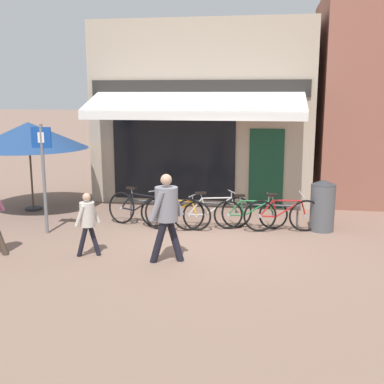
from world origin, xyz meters
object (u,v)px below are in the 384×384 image
(bicycle_green, at_px, (251,214))
(cafe_parasol, at_px, (29,136))
(parking_sign, at_px, (43,167))
(bicycle_orange, at_px, (175,213))
(litter_bin, at_px, (323,205))
(pedestrian_child, at_px, (87,218))
(bicycle_red, at_px, (283,215))
(bicycle_black, at_px, (140,209))
(pedestrian_adult, at_px, (166,210))
(bicycle_silver, at_px, (213,212))

(bicycle_green, height_order, cafe_parasol, cafe_parasol)
(parking_sign, bearing_deg, bicycle_orange, 16.79)
(litter_bin, bearing_deg, pedestrian_child, -151.46)
(bicycle_red, relative_size, parking_sign, 0.73)
(bicycle_black, xyz_separation_m, parking_sign, (-1.85, -0.90, 1.06))
(litter_bin, bearing_deg, cafe_parasol, 173.44)
(pedestrian_adult, bearing_deg, bicycle_orange, -73.14)
(pedestrian_adult, relative_size, litter_bin, 1.42)
(pedestrian_adult, bearing_deg, bicycle_silver, -94.44)
(pedestrian_adult, bearing_deg, cafe_parasol, -28.29)
(bicycle_orange, height_order, litter_bin, litter_bin)
(pedestrian_child, relative_size, cafe_parasol, 0.41)
(cafe_parasol, bearing_deg, parking_sign, -56.35)
(bicycle_green, bearing_deg, litter_bin, -4.05)
(parking_sign, bearing_deg, pedestrian_child, -41.60)
(bicycle_black, relative_size, bicycle_red, 0.99)
(bicycle_black, relative_size, cafe_parasol, 0.57)
(pedestrian_adult, xyz_separation_m, litter_bin, (2.98, 2.52, -0.39))
(pedestrian_adult, xyz_separation_m, parking_sign, (-2.96, 1.36, 0.48))
(bicycle_red, xyz_separation_m, litter_bin, (0.87, 0.26, 0.18))
(bicycle_silver, relative_size, bicycle_green, 1.05)
(bicycle_black, height_order, parking_sign, parking_sign)
(bicycle_black, xyz_separation_m, bicycle_silver, (1.69, 0.00, -0.01))
(bicycle_red, distance_m, pedestrian_adult, 3.15)
(bicycle_silver, xyz_separation_m, bicycle_green, (0.84, 0.13, -0.03))
(bicycle_black, height_order, pedestrian_child, pedestrian_child)
(bicycle_red, height_order, cafe_parasol, cafe_parasol)
(bicycle_black, bearing_deg, pedestrian_child, -80.22)
(bicycle_green, relative_size, pedestrian_adult, 1.02)
(parking_sign, bearing_deg, bicycle_red, 10.07)
(litter_bin, bearing_deg, parking_sign, -168.95)
(bicycle_green, xyz_separation_m, pedestrian_child, (-2.93, -2.32, 0.37))
(bicycle_black, bearing_deg, bicycle_red, 20.19)
(bicycle_orange, distance_m, parking_sign, 3.01)
(bicycle_green, bearing_deg, bicycle_red, -19.48)
(bicycle_orange, height_order, bicycle_silver, bicycle_silver)
(bicycle_green, height_order, pedestrian_adult, pedestrian_adult)
(bicycle_silver, bearing_deg, pedestrian_child, -154.41)
(pedestrian_child, bearing_deg, bicycle_green, -134.55)
(bicycle_orange, bearing_deg, cafe_parasol, 171.36)
(pedestrian_adult, relative_size, pedestrian_child, 1.34)
(bicycle_black, relative_size, pedestrian_child, 1.41)
(pedestrian_adult, height_order, pedestrian_child, pedestrian_adult)
(bicycle_black, bearing_deg, cafe_parasol, -178.87)
(bicycle_red, bearing_deg, pedestrian_adult, -143.14)
(bicycle_black, xyz_separation_m, pedestrian_child, (-0.40, -2.18, 0.34))
(bicycle_green, distance_m, cafe_parasol, 5.99)
(bicycle_orange, distance_m, bicycle_green, 1.70)
(bicycle_red, relative_size, litter_bin, 1.50)
(bicycle_green, distance_m, litter_bin, 1.59)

